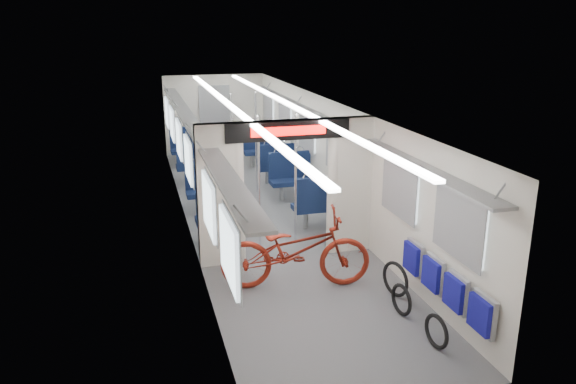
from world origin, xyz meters
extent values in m
plane|color=#515456|center=(0.00, 0.00, 0.00)|extent=(12.00, 12.00, 0.00)
cube|color=silver|center=(-1.45, 0.00, 1.15)|extent=(0.02, 12.00, 2.30)
cube|color=silver|center=(1.45, 0.00, 1.15)|extent=(0.02, 12.00, 2.30)
cube|color=silver|center=(0.00, 6.00, 1.15)|extent=(2.90, 0.02, 2.30)
cube|color=silver|center=(0.00, -6.00, 1.15)|extent=(2.90, 0.02, 2.30)
cube|color=silver|center=(0.00, 0.00, 2.30)|extent=(2.90, 12.00, 0.02)
cube|color=white|center=(-0.55, 0.00, 2.27)|extent=(0.12, 11.40, 0.04)
cube|color=white|center=(0.55, 0.00, 2.27)|extent=(0.12, 11.40, 0.04)
cube|color=silver|center=(-1.12, -2.00, 1.00)|extent=(0.65, 0.18, 2.00)
cube|color=silver|center=(1.12, -2.00, 1.00)|extent=(0.65, 0.18, 2.00)
cube|color=silver|center=(0.00, -2.00, 2.15)|extent=(2.90, 0.18, 0.30)
cylinder|color=silver|center=(-0.80, -2.00, 1.00)|extent=(0.20, 0.20, 2.00)
cylinder|color=silver|center=(0.80, -2.00, 1.00)|extent=(0.20, 0.20, 2.00)
cube|color=black|center=(0.00, -2.11, 2.15)|extent=(2.00, 0.03, 0.30)
cube|color=#FF0C07|center=(0.00, -2.13, 2.15)|extent=(1.20, 0.02, 0.14)
cube|color=silver|center=(-1.42, -4.80, 1.40)|extent=(0.04, 1.00, 0.75)
cube|color=silver|center=(1.42, -4.80, 1.40)|extent=(0.04, 1.00, 0.75)
cube|color=silver|center=(-1.42, -3.20, 1.40)|extent=(0.04, 1.00, 0.75)
cube|color=silver|center=(1.42, -3.20, 1.40)|extent=(0.04, 1.00, 0.75)
cube|color=silver|center=(-1.42, -0.50, 1.40)|extent=(0.04, 1.00, 0.75)
cube|color=silver|center=(1.42, -0.50, 1.40)|extent=(0.04, 1.00, 0.75)
cube|color=silver|center=(-1.42, 1.40, 1.40)|extent=(0.04, 1.00, 0.75)
cube|color=silver|center=(1.42, 1.40, 1.40)|extent=(0.04, 1.00, 0.75)
cube|color=silver|center=(-1.42, 3.30, 1.40)|extent=(0.04, 1.00, 0.75)
cube|color=silver|center=(1.42, 3.30, 1.40)|extent=(0.04, 1.00, 0.75)
cube|color=silver|center=(-1.42, 5.10, 1.40)|extent=(0.04, 1.00, 0.75)
cube|color=silver|center=(1.42, 5.10, 1.40)|extent=(0.04, 1.00, 0.75)
cube|color=gray|center=(-1.27, -4.00, 1.95)|extent=(0.30, 3.60, 0.04)
cube|color=gray|center=(1.27, -4.00, 1.95)|extent=(0.30, 3.60, 0.04)
cube|color=gray|center=(-1.27, 2.00, 1.95)|extent=(0.30, 7.60, 0.04)
cube|color=gray|center=(1.27, 2.00, 1.95)|extent=(0.30, 7.60, 0.04)
cube|color=gray|center=(0.00, 5.94, 1.00)|extent=(0.90, 0.05, 2.00)
imported|color=maroon|center=(-0.17, -3.11, 0.58)|extent=(2.30, 1.16, 1.16)
cube|color=gray|center=(1.38, -5.49, 0.58)|extent=(0.06, 0.42, 0.48)
cube|color=navy|center=(1.32, -5.49, 0.58)|extent=(0.06, 0.38, 0.40)
cube|color=gray|center=(1.38, -4.94, 0.58)|extent=(0.06, 0.42, 0.48)
cube|color=navy|center=(1.32, -4.94, 0.58)|extent=(0.06, 0.38, 0.40)
cube|color=gray|center=(1.38, -4.39, 0.58)|extent=(0.06, 0.42, 0.48)
cube|color=navy|center=(1.32, -4.39, 0.58)|extent=(0.06, 0.38, 0.40)
cube|color=gray|center=(1.38, -3.84, 0.58)|extent=(0.06, 0.42, 0.48)
cube|color=navy|center=(1.32, -3.84, 0.58)|extent=(0.06, 0.38, 0.40)
torus|color=black|center=(1.00, -5.15, 0.19)|extent=(0.11, 0.44, 0.44)
torus|color=black|center=(0.95, -4.31, 0.20)|extent=(0.11, 0.45, 0.44)
torus|color=black|center=(1.11, -3.79, 0.24)|extent=(0.19, 0.52, 0.52)
cube|color=#0C1736|center=(-0.70, -1.04, 0.40)|extent=(0.44, 0.41, 0.10)
cylinder|color=gray|center=(-0.70, -1.04, 0.17)|extent=(0.10, 0.10, 0.35)
cube|color=#0C1736|center=(-0.70, -1.20, 0.72)|extent=(0.44, 0.08, 0.54)
torus|color=silver|center=(-0.70, -1.20, 0.99)|extent=(0.22, 0.03, 0.22)
cube|color=#0C1736|center=(-0.70, 0.63, 0.40)|extent=(0.44, 0.41, 0.10)
cylinder|color=gray|center=(-0.70, 0.63, 0.17)|extent=(0.10, 0.10, 0.35)
cube|color=#0C1736|center=(-0.70, 0.80, 0.72)|extent=(0.44, 0.08, 0.54)
torus|color=silver|center=(-0.70, 0.80, 0.99)|extent=(0.22, 0.03, 0.22)
cube|color=#0C1736|center=(-1.17, -1.04, 0.40)|extent=(0.44, 0.41, 0.10)
cylinder|color=gray|center=(-1.17, -1.04, 0.17)|extent=(0.10, 0.10, 0.35)
cube|color=#0C1736|center=(-1.17, -1.20, 0.72)|extent=(0.44, 0.08, 0.54)
torus|color=silver|center=(-1.17, -1.20, 0.99)|extent=(0.22, 0.03, 0.22)
cube|color=#0C1736|center=(-1.17, 0.63, 0.40)|extent=(0.44, 0.41, 0.10)
cylinder|color=gray|center=(-1.17, 0.63, 0.17)|extent=(0.10, 0.10, 0.35)
cube|color=#0C1736|center=(-1.17, 0.80, 0.72)|extent=(0.44, 0.08, 0.54)
torus|color=silver|center=(-1.17, 0.80, 0.99)|extent=(0.22, 0.03, 0.22)
cube|color=#0C1736|center=(0.70, -0.82, 0.40)|extent=(0.48, 0.45, 0.10)
cylinder|color=gray|center=(0.70, -0.82, 0.17)|extent=(0.10, 0.10, 0.35)
cube|color=#0C1736|center=(0.70, -1.00, 0.74)|extent=(0.48, 0.09, 0.58)
torus|color=silver|center=(0.70, -1.00, 1.03)|extent=(0.24, 0.03, 0.24)
cube|color=#0C1736|center=(0.70, 0.99, 0.40)|extent=(0.48, 0.45, 0.10)
cylinder|color=gray|center=(0.70, 0.99, 0.17)|extent=(0.10, 0.10, 0.35)
cube|color=#0C1736|center=(0.70, 1.17, 0.74)|extent=(0.48, 0.09, 0.58)
torus|color=silver|center=(0.70, 1.17, 1.03)|extent=(0.24, 0.03, 0.24)
cube|color=#0C1736|center=(1.17, -0.82, 0.40)|extent=(0.48, 0.45, 0.10)
cylinder|color=gray|center=(1.17, -0.82, 0.17)|extent=(0.10, 0.10, 0.35)
cube|color=#0C1736|center=(1.17, -1.00, 0.74)|extent=(0.48, 0.09, 0.58)
torus|color=silver|center=(1.17, -1.00, 1.03)|extent=(0.24, 0.03, 0.24)
cube|color=#0C1736|center=(1.17, 0.99, 0.40)|extent=(0.48, 0.45, 0.10)
cylinder|color=gray|center=(1.17, 0.99, 0.17)|extent=(0.10, 0.10, 0.35)
cube|color=#0C1736|center=(1.17, 1.17, 0.74)|extent=(0.48, 0.09, 0.58)
torus|color=silver|center=(1.17, 1.17, 1.03)|extent=(0.24, 0.03, 0.24)
cube|color=#0C1736|center=(-0.70, 2.90, 0.40)|extent=(0.47, 0.44, 0.10)
cylinder|color=gray|center=(-0.70, 2.90, 0.17)|extent=(0.10, 0.10, 0.35)
cube|color=#0C1736|center=(-0.70, 2.72, 0.74)|extent=(0.47, 0.08, 0.58)
torus|color=silver|center=(-0.70, 2.72, 1.03)|extent=(0.24, 0.03, 0.24)
cube|color=#0C1736|center=(-0.70, 4.68, 0.40)|extent=(0.47, 0.44, 0.10)
cylinder|color=gray|center=(-0.70, 4.68, 0.17)|extent=(0.10, 0.10, 0.35)
cube|color=#0C1736|center=(-0.70, 4.86, 0.74)|extent=(0.47, 0.08, 0.58)
torus|color=silver|center=(-0.70, 4.86, 1.03)|extent=(0.24, 0.03, 0.24)
cube|color=#0C1736|center=(-1.17, 2.90, 0.40)|extent=(0.47, 0.44, 0.10)
cylinder|color=gray|center=(-1.17, 2.90, 0.17)|extent=(0.10, 0.10, 0.35)
cube|color=#0C1736|center=(-1.17, 2.72, 0.74)|extent=(0.47, 0.08, 0.58)
torus|color=silver|center=(-1.17, 2.72, 1.03)|extent=(0.24, 0.03, 0.24)
cube|color=#0C1736|center=(-1.17, 4.68, 0.40)|extent=(0.47, 0.44, 0.10)
cylinder|color=gray|center=(-1.17, 4.68, 0.17)|extent=(0.10, 0.10, 0.35)
cube|color=#0C1736|center=(-1.17, 4.86, 0.74)|extent=(0.47, 0.08, 0.58)
torus|color=silver|center=(-1.17, 4.86, 1.03)|extent=(0.24, 0.03, 0.24)
cube|color=#0C1736|center=(0.70, 2.33, 0.40)|extent=(0.45, 0.42, 0.10)
cylinder|color=gray|center=(0.70, 2.33, 0.17)|extent=(0.10, 0.10, 0.35)
cube|color=#0C1736|center=(0.70, 2.16, 0.72)|extent=(0.45, 0.08, 0.55)
torus|color=silver|center=(0.70, 2.16, 1.00)|extent=(0.23, 0.03, 0.23)
cube|color=#0C1736|center=(0.70, 4.03, 0.40)|extent=(0.45, 0.42, 0.10)
cylinder|color=gray|center=(0.70, 4.03, 0.17)|extent=(0.10, 0.10, 0.35)
cube|color=#0C1736|center=(0.70, 4.20, 0.72)|extent=(0.45, 0.08, 0.55)
torus|color=silver|center=(0.70, 4.20, 1.00)|extent=(0.23, 0.03, 0.23)
cube|color=#0C1736|center=(1.17, 2.33, 0.40)|extent=(0.45, 0.42, 0.10)
cylinder|color=gray|center=(1.17, 2.33, 0.17)|extent=(0.10, 0.10, 0.35)
cube|color=#0C1736|center=(1.17, 2.16, 0.72)|extent=(0.45, 0.08, 0.55)
torus|color=silver|center=(1.17, 2.16, 1.00)|extent=(0.23, 0.03, 0.23)
cube|color=#0C1736|center=(1.17, 4.03, 0.40)|extent=(0.45, 0.42, 0.10)
cylinder|color=gray|center=(1.17, 4.03, 0.17)|extent=(0.10, 0.10, 0.35)
cube|color=#0C1736|center=(1.17, 4.20, 0.72)|extent=(0.45, 0.08, 0.55)
torus|color=silver|center=(1.17, 4.20, 1.00)|extent=(0.23, 0.03, 0.23)
cylinder|color=silver|center=(-0.33, -1.41, 1.15)|extent=(0.04, 0.04, 2.30)
cylinder|color=silver|center=(0.32, -1.40, 1.15)|extent=(0.05, 0.05, 2.30)
cylinder|color=silver|center=(-0.26, 1.59, 1.15)|extent=(0.04, 0.04, 2.30)
cylinder|color=silver|center=(0.31, 1.73, 1.15)|extent=(0.04, 0.04, 2.30)
camera|label=1|loc=(-2.30, -10.40, 3.79)|focal=35.00mm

